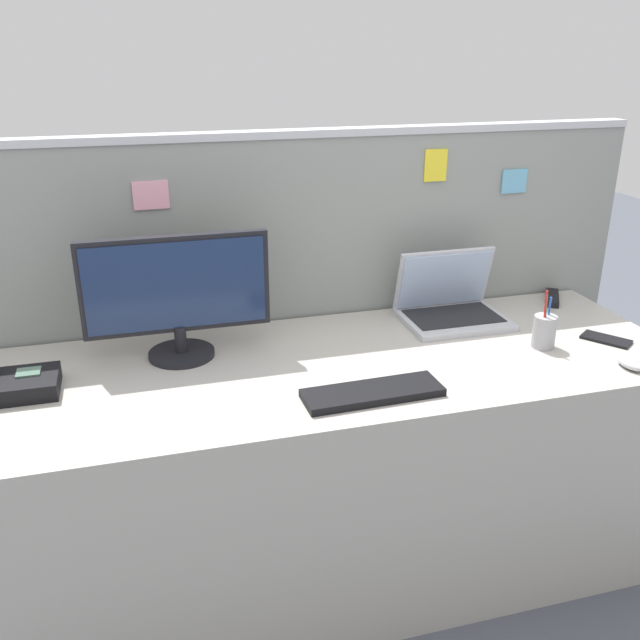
% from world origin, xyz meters
% --- Properties ---
extents(ground_plane, '(10.00, 10.00, 0.00)m').
position_xyz_m(ground_plane, '(0.00, 0.00, 0.00)').
color(ground_plane, '#4C515B').
extents(desk, '(2.20, 0.75, 0.75)m').
position_xyz_m(desk, '(0.00, 0.00, 0.37)').
color(desk, '#ADA89E').
rests_on(desk, ground_plane).
extents(cubicle_divider, '(2.47, 0.07, 1.38)m').
position_xyz_m(cubicle_divider, '(0.00, 0.41, 0.69)').
color(cubicle_divider, gray).
rests_on(cubicle_divider, ground_plane).
extents(desktop_monitor, '(0.55, 0.20, 0.37)m').
position_xyz_m(desktop_monitor, '(-0.41, 0.18, 0.95)').
color(desktop_monitor, black).
rests_on(desktop_monitor, desk).
extents(laptop, '(0.35, 0.27, 0.24)m').
position_xyz_m(laptop, '(0.51, 0.23, 0.80)').
color(laptop, '#B2B5BC').
rests_on(laptop, desk).
extents(desk_phone, '(0.21, 0.16, 0.08)m').
position_xyz_m(desk_phone, '(-0.86, 0.04, 0.78)').
color(desk_phone, black).
rests_on(desk_phone, desk).
extents(keyboard_main, '(0.39, 0.13, 0.02)m').
position_xyz_m(keyboard_main, '(0.07, -0.23, 0.76)').
color(keyboard_main, black).
rests_on(keyboard_main, desk).
extents(computer_mouse_right_hand, '(0.06, 0.10, 0.03)m').
position_xyz_m(computer_mouse_right_hand, '(0.86, -0.27, 0.76)').
color(computer_mouse_right_hand, '#B2B5BC').
rests_on(computer_mouse_right_hand, desk).
extents(pen_cup, '(0.07, 0.07, 0.19)m').
position_xyz_m(pen_cup, '(0.69, -0.07, 0.80)').
color(pen_cup, '#99999E').
rests_on(pen_cup, desk).
extents(cell_phone_black_slab, '(0.14, 0.16, 0.01)m').
position_xyz_m(cell_phone_black_slab, '(0.92, -0.08, 0.75)').
color(cell_phone_black_slab, black).
rests_on(cell_phone_black_slab, desk).
extents(tv_remote, '(0.13, 0.17, 0.02)m').
position_xyz_m(tv_remote, '(0.96, 0.29, 0.76)').
color(tv_remote, black).
rests_on(tv_remote, desk).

